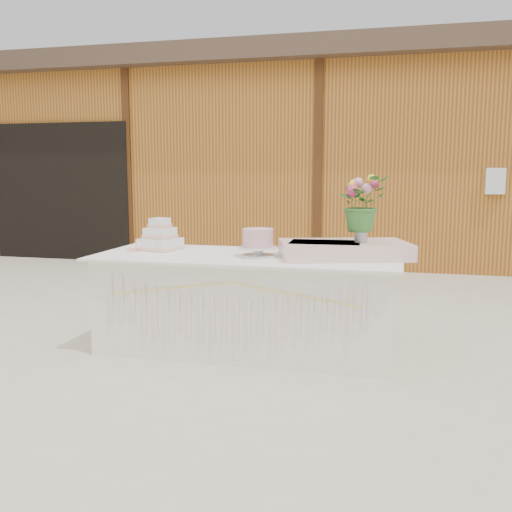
% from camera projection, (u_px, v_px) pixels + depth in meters
% --- Properties ---
extents(ground, '(80.00, 80.00, 0.00)m').
position_uv_depth(ground, '(247.00, 349.00, 4.61)').
color(ground, beige).
rests_on(ground, ground).
extents(barn, '(12.60, 4.60, 3.30)m').
position_uv_depth(barn, '(333.00, 157.00, 10.12)').
color(barn, '#AF6B24').
rests_on(barn, ground).
extents(cake_table, '(2.40, 1.00, 0.77)m').
position_uv_depth(cake_table, '(247.00, 303.00, 4.55)').
color(cake_table, white).
rests_on(cake_table, ground).
extents(wedding_cake, '(0.36, 0.36, 0.27)m').
position_uv_depth(wedding_cake, '(160.00, 239.00, 4.78)').
color(wedding_cake, white).
rests_on(wedding_cake, cake_table).
extents(pink_cake_stand, '(0.30, 0.30, 0.22)m').
position_uv_depth(pink_cake_stand, '(258.00, 241.00, 4.40)').
color(pink_cake_stand, silver).
rests_on(pink_cake_stand, cake_table).
extents(satin_runner, '(1.08, 0.81, 0.12)m').
position_uv_depth(satin_runner, '(344.00, 250.00, 4.36)').
color(satin_runner, beige).
rests_on(satin_runner, cake_table).
extents(flower_vase, '(0.10, 0.10, 0.13)m').
position_uv_depth(flower_vase, '(361.00, 234.00, 4.31)').
color(flower_vase, '#B7B7BC').
rests_on(flower_vase, satin_runner).
extents(bouquet, '(0.50, 0.50, 0.42)m').
position_uv_depth(bouquet, '(362.00, 197.00, 4.27)').
color(bouquet, '#366F2C').
rests_on(bouquet, flower_vase).
extents(loose_flowers, '(0.24, 0.36, 0.02)m').
position_uv_depth(loose_flowers, '(132.00, 249.00, 4.80)').
color(loose_flowers, pink).
rests_on(loose_flowers, cake_table).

